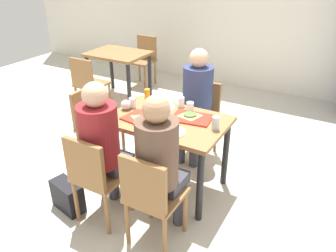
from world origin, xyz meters
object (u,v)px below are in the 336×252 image
main_table (168,129)px  background_table (118,60)px  chair_left_end (94,121)px  plastic_cup_c (133,103)px  soda_can (216,123)px  pizza_slice_a (143,118)px  plastic_cup_d (190,107)px  pizza_slice_b (190,115)px  chair_near_right (151,195)px  background_chair_near (88,82)px  background_chair_far (144,57)px  plastic_cup_a (181,102)px  tray_red_far (192,118)px  condiment_bottle (147,97)px  person_in_red (103,141)px  person_in_brown_jacket (160,158)px  chair_far_side (200,113)px  paper_plate_center (164,107)px  tray_red_near (143,119)px  foil_bundle (126,105)px  plastic_cup_b (153,128)px  chair_near_left (95,174)px  handbag (68,196)px  person_far_side (196,97)px  paper_plate_near_edge (173,132)px

main_table → background_table: same height
chair_left_end → plastic_cup_c: bearing=6.4°
plastic_cup_c → soda_can: soda_can is taller
pizza_slice_a → plastic_cup_d: bearing=51.9°
pizza_slice_b → background_table: pizza_slice_b is taller
pizza_slice_a → chair_left_end: bearing=169.7°
chair_left_end → plastic_cup_d: (1.03, 0.24, 0.30)m
plastic_cup_d → soda_can: soda_can is taller
chair_near_right → background_chair_near: 2.69m
background_chair_far → plastic_cup_a: bearing=-49.1°
soda_can → background_table: bearing=144.4°
main_table → tray_red_far: bearing=30.0°
plastic_cup_a → condiment_bottle: bearing=-161.4°
pizza_slice_b → plastic_cup_a: size_ratio=2.39×
main_table → person_in_red: person_in_red is taller
background_chair_near → person_in_brown_jacket: bearing=-36.2°
chair_far_side → condiment_bottle: 0.73m
chair_near_right → paper_plate_center: size_ratio=3.87×
main_table → background_chair_far: size_ratio=1.28×
plastic_cup_a → background_chair_near: background_chair_near is taller
chair_far_side → soda_can: 0.92m
pizza_slice_a → pizza_slice_b: (0.34, 0.27, 0.00)m
tray_red_near → background_chair_far: background_chair_far is taller
tray_red_far → plastic_cup_c: 0.63m
pizza_slice_a → foil_bundle: size_ratio=2.08×
plastic_cup_b → background_table: 2.72m
chair_far_side → tray_red_far: bearing=-73.5°
chair_far_side → plastic_cup_a: bearing=-93.5°
background_chair_near → pizza_slice_b: bearing=-21.8°
chair_left_end → pizza_slice_a: (0.74, -0.14, 0.27)m
chair_near_right → plastic_cup_a: bearing=105.7°
soda_can → paper_plate_center: bearing=163.7°
plastic_cup_d → background_table: bearing=143.7°
tray_red_far → tray_red_near: bearing=-148.0°
chair_far_side → chair_left_end: bearing=-141.0°
chair_near_left → handbag: chair_near_left is taller
chair_near_right → chair_far_side: same height
chair_far_side → background_table: chair_far_side is taller
chair_far_side → tray_red_near: bearing=-102.2°
main_table → foil_bundle: 0.49m
person_far_side → foil_bundle: person_far_side is taller
background_table → chair_left_end: bearing=-61.4°
chair_far_side → person_far_side: (-0.00, -0.14, 0.25)m
person_in_red → pizza_slice_a: 0.48m
chair_far_side → person_in_red: size_ratio=0.67×
person_in_brown_jacket → tray_red_far: (-0.08, 0.72, 0.01)m
pizza_slice_a → plastic_cup_a: plastic_cup_a is taller
person_in_brown_jacket → background_table: (-2.10, 2.27, -0.12)m
paper_plate_near_edge → foil_bundle: (-0.62, 0.18, 0.05)m
main_table → person_far_side: person_far_side is taller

